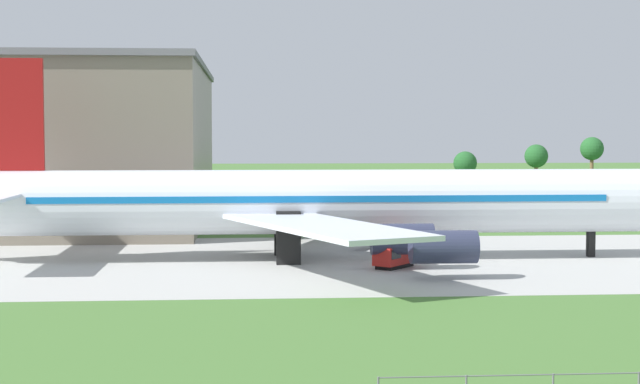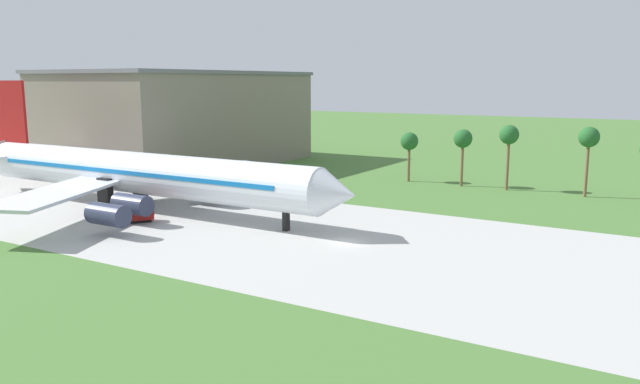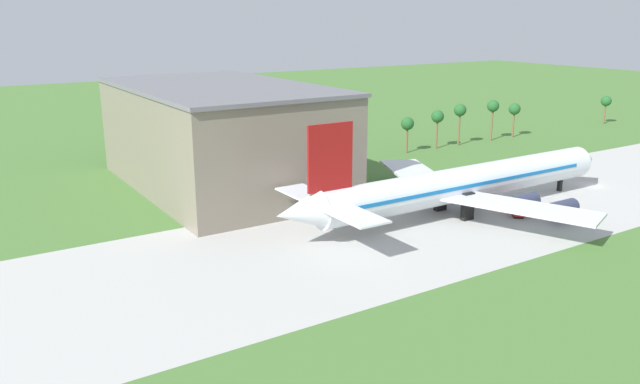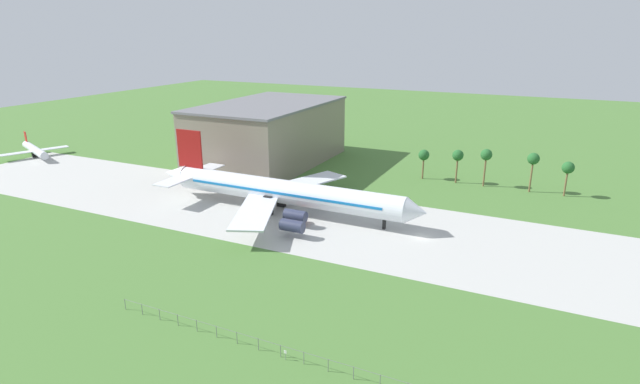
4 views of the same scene
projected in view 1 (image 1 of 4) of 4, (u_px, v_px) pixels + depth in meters
name	position (u px, v px, depth m)	size (l,w,h in m)	color
jet_airliner	(307.00, 202.00, 99.66)	(80.92, 55.16, 20.31)	silver
baggage_tug	(394.00, 256.00, 93.62)	(4.70, 5.14, 2.16)	black
terminal_building	(79.00, 144.00, 141.16)	(36.72, 61.20, 22.50)	slate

